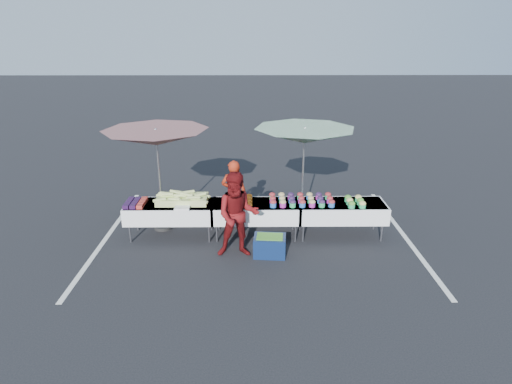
{
  "coord_description": "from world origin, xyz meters",
  "views": [
    {
      "loc": [
        -0.07,
        -8.35,
        4.06
      ],
      "look_at": [
        0.0,
        0.0,
        1.0
      ],
      "focal_mm": 30.0,
      "sensor_mm": 36.0,
      "label": 1
    }
  ],
  "objects_px": {
    "table_left": "(171,211)",
    "umbrella_right": "(304,136)",
    "table_right": "(341,210)",
    "storage_bin": "(270,245)",
    "umbrella_left": "(156,138)",
    "table_center": "(256,210)",
    "customer": "(238,215)",
    "vendor": "(234,194)"
  },
  "relations": [
    {
      "from": "vendor",
      "to": "umbrella_right",
      "type": "bearing_deg",
      "value": -171.3
    },
    {
      "from": "table_center",
      "to": "umbrella_left",
      "type": "xyz_separation_m",
      "value": [
        -2.07,
        0.4,
        1.47
      ]
    },
    {
      "from": "table_right",
      "to": "umbrella_right",
      "type": "distance_m",
      "value": 1.75
    },
    {
      "from": "table_center",
      "to": "table_right",
      "type": "distance_m",
      "value": 1.8
    },
    {
      "from": "umbrella_right",
      "to": "storage_bin",
      "type": "height_order",
      "value": "umbrella_right"
    },
    {
      "from": "table_left",
      "to": "umbrella_left",
      "type": "bearing_deg",
      "value": 124.49
    },
    {
      "from": "table_center",
      "to": "customer",
      "type": "bearing_deg",
      "value": -112.42
    },
    {
      "from": "table_right",
      "to": "umbrella_right",
      "type": "bearing_deg",
      "value": 139.33
    },
    {
      "from": "storage_bin",
      "to": "umbrella_right",
      "type": "bearing_deg",
      "value": 67.76
    },
    {
      "from": "table_left",
      "to": "storage_bin",
      "type": "xyz_separation_m",
      "value": [
        2.06,
        -0.87,
        -0.37
      ]
    },
    {
      "from": "table_center",
      "to": "umbrella_right",
      "type": "distance_m",
      "value": 1.9
    },
    {
      "from": "vendor",
      "to": "umbrella_left",
      "type": "bearing_deg",
      "value": 10.38
    },
    {
      "from": "vendor",
      "to": "umbrella_left",
      "type": "distance_m",
      "value": 2.05
    },
    {
      "from": "table_left",
      "to": "umbrella_right",
      "type": "distance_m",
      "value": 3.26
    },
    {
      "from": "umbrella_left",
      "to": "umbrella_right",
      "type": "bearing_deg",
      "value": 4.56
    },
    {
      "from": "customer",
      "to": "umbrella_right",
      "type": "xyz_separation_m",
      "value": [
        1.4,
        1.51,
        1.18
      ]
    },
    {
      "from": "table_left",
      "to": "umbrella_left",
      "type": "relative_size",
      "value": 0.72
    },
    {
      "from": "storage_bin",
      "to": "table_right",
      "type": "bearing_deg",
      "value": 34.55
    },
    {
      "from": "table_left",
      "to": "table_right",
      "type": "relative_size",
      "value": 1.0
    },
    {
      "from": "table_left",
      "to": "table_right",
      "type": "height_order",
      "value": "same"
    },
    {
      "from": "table_center",
      "to": "umbrella_left",
      "type": "distance_m",
      "value": 2.57
    },
    {
      "from": "table_right",
      "to": "table_center",
      "type": "bearing_deg",
      "value": 180.0
    },
    {
      "from": "table_right",
      "to": "umbrella_right",
      "type": "xyz_separation_m",
      "value": [
        -0.76,
        0.65,
        1.44
      ]
    },
    {
      "from": "umbrella_left",
      "to": "umbrella_right",
      "type": "xyz_separation_m",
      "value": [
        3.12,
        0.25,
        -0.03
      ]
    },
    {
      "from": "storage_bin",
      "to": "table_left",
      "type": "bearing_deg",
      "value": 162.16
    },
    {
      "from": "table_right",
      "to": "vendor",
      "type": "distance_m",
      "value": 2.36
    },
    {
      "from": "umbrella_right",
      "to": "table_right",
      "type": "bearing_deg",
      "value": -40.67
    },
    {
      "from": "table_right",
      "to": "storage_bin",
      "type": "distance_m",
      "value": 1.81
    },
    {
      "from": "table_center",
      "to": "storage_bin",
      "type": "xyz_separation_m",
      "value": [
        0.26,
        -0.87,
        -0.37
      ]
    },
    {
      "from": "table_right",
      "to": "storage_bin",
      "type": "height_order",
      "value": "table_right"
    },
    {
      "from": "vendor",
      "to": "umbrella_right",
      "type": "xyz_separation_m",
      "value": [
        1.53,
        0.1,
        1.26
      ]
    },
    {
      "from": "vendor",
      "to": "umbrella_right",
      "type": "distance_m",
      "value": 1.99
    },
    {
      "from": "table_right",
      "to": "umbrella_left",
      "type": "xyz_separation_m",
      "value": [
        -3.87,
        0.4,
        1.47
      ]
    },
    {
      "from": "table_center",
      "to": "storage_bin",
      "type": "distance_m",
      "value": 0.98
    },
    {
      "from": "table_left",
      "to": "table_center",
      "type": "bearing_deg",
      "value": 0.0
    },
    {
      "from": "storage_bin",
      "to": "customer",
      "type": "bearing_deg",
      "value": -175.74
    },
    {
      "from": "table_center",
      "to": "customer",
      "type": "height_order",
      "value": "customer"
    },
    {
      "from": "customer",
      "to": "umbrella_left",
      "type": "height_order",
      "value": "umbrella_left"
    },
    {
      "from": "umbrella_right",
      "to": "storage_bin",
      "type": "xyz_separation_m",
      "value": [
        -0.78,
        -1.52,
        -1.82
      ]
    },
    {
      "from": "umbrella_left",
      "to": "table_right",
      "type": "bearing_deg",
      "value": -5.89
    },
    {
      "from": "customer",
      "to": "umbrella_left",
      "type": "xyz_separation_m",
      "value": [
        -1.72,
        1.26,
        1.21
      ]
    },
    {
      "from": "customer",
      "to": "storage_bin",
      "type": "height_order",
      "value": "customer"
    }
  ]
}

